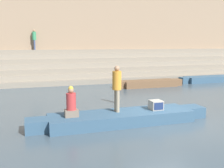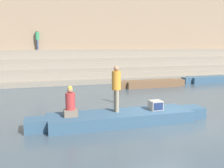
{
  "view_description": "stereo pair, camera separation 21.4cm",
  "coord_description": "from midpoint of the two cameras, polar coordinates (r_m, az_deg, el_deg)",
  "views": [
    {
      "loc": [
        -5.08,
        -8.66,
        2.96
      ],
      "look_at": [
        -1.79,
        1.53,
        1.33
      ],
      "focal_mm": 42.0,
      "sensor_mm": 36.0,
      "label": 1
    },
    {
      "loc": [
        -4.88,
        -8.72,
        2.96
      ],
      "look_at": [
        -1.79,
        1.53,
        1.33
      ],
      "focal_mm": 42.0,
      "sensor_mm": 36.0,
      "label": 2
    }
  ],
  "objects": [
    {
      "name": "person_rowing",
      "position": [
        9.35,
        -9.53,
        -4.39
      ],
      "size": [
        0.47,
        0.37,
        1.1
      ],
      "rotation": [
        0.0,
        0.0,
        0.19
      ],
      "color": "#756656",
      "rests_on": "rowboat_main"
    },
    {
      "name": "mooring_post",
      "position": [
        13.31,
        0.5,
        -2.08
      ],
      "size": [
        0.18,
        0.18,
        0.97
      ],
      "primitive_type": "cylinder",
      "color": "brown",
      "rests_on": "ground"
    },
    {
      "name": "ghat_steps",
      "position": [
        21.91,
        -4.7,
        3.22
      ],
      "size": [
        36.0,
        3.95,
        2.51
      ],
      "color": "gray",
      "rests_on": "ground"
    },
    {
      "name": "tv_set",
      "position": [
        10.39,
        8.96,
        -4.53
      ],
      "size": [
        0.46,
        0.47,
        0.36
      ],
      "rotation": [
        0.0,
        0.0,
        0.09
      ],
      "color": "#9E998E",
      "rests_on": "rowboat_main"
    },
    {
      "name": "moored_boat_shore",
      "position": [
        18.6,
        7.79,
        0.17
      ],
      "size": [
        4.93,
        1.19,
        0.46
      ],
      "rotation": [
        0.0,
        0.0,
        0.02
      ],
      "color": "brown",
      "rests_on": "ground"
    },
    {
      "name": "back_wall",
      "position": [
        23.8,
        -5.93,
        11.77
      ],
      "size": [
        34.2,
        1.28,
        8.6
      ],
      "color": "#937A60",
      "rests_on": "ground"
    },
    {
      "name": "person_on_steps",
      "position": [
        22.37,
        -16.84,
        9.55
      ],
      "size": [
        0.31,
        0.31,
        1.63
      ],
      "rotation": [
        0.0,
        0.0,
        2.29
      ],
      "color": "#3D4C75",
      "rests_on": "ghat_steps"
    },
    {
      "name": "moored_boat_distant",
      "position": [
        22.11,
        20.2,
        1.06
      ],
      "size": [
        5.25,
        1.19,
        0.46
      ],
      "rotation": [
        0.0,
        0.0,
        0.03
      ],
      "color": "#33516B",
      "rests_on": "ground"
    },
    {
      "name": "person_standing",
      "position": [
        9.8,
        0.44,
        -0.29
      ],
      "size": [
        0.34,
        0.34,
        1.74
      ],
      "rotation": [
        0.0,
        0.0,
        0.13
      ],
      "color": "gray",
      "rests_on": "rowboat_main"
    },
    {
      "name": "ground_plane",
      "position": [
        10.45,
        11.52,
        -8.0
      ],
      "size": [
        120.0,
        120.0,
        0.0
      ],
      "primitive_type": "plane",
      "color": "#3D4C56"
    },
    {
      "name": "rowboat_main",
      "position": [
        9.96,
        1.51,
        -7.27
      ],
      "size": [
        6.97,
        1.53,
        0.43
      ],
      "rotation": [
        0.0,
        0.0,
        0.0
      ],
      "color": "#33516B",
      "rests_on": "ground"
    }
  ]
}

